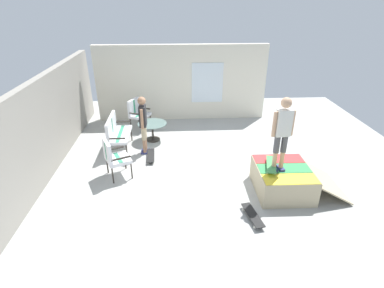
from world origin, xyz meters
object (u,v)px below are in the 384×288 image
at_px(skate_ramp, 284,179).
at_px(skateboard_on_ramp, 271,165).
at_px(patio_chair_by_wall, 113,155).
at_px(person_skater, 283,129).
at_px(patio_bench, 116,131).
at_px(patio_table, 152,128).
at_px(person_watching, 143,121).
at_px(patio_chair_near_house, 137,111).
at_px(skateboard_by_bench, 151,156).
at_px(skateboard_spare, 253,215).

distance_m(skate_ramp, skateboard_on_ramp, 0.52).
relative_size(patio_chair_by_wall, person_skater, 0.61).
height_order(patio_bench, patio_table, patio_bench).
height_order(patio_table, person_watching, person_watching).
bearing_deg(patio_bench, skateboard_on_ramp, -120.92).
height_order(skate_ramp, patio_bench, patio_bench).
xyz_separation_m(skate_ramp, patio_bench, (2.35, 4.21, 0.31)).
distance_m(patio_chair_by_wall, patio_table, 2.29).
height_order(patio_chair_by_wall, patio_table, patio_chair_by_wall).
relative_size(patio_bench, patio_table, 1.40).
bearing_deg(patio_chair_near_house, skateboard_by_bench, -165.22).
bearing_deg(person_skater, patio_bench, 58.98).
height_order(person_skater, skateboard_spare, person_skater).
bearing_deg(skate_ramp, patio_bench, 60.85).
relative_size(patio_chair_near_house, skateboard_on_ramp, 1.24).
relative_size(patio_table, skateboard_by_bench, 1.11).
distance_m(patio_chair_by_wall, person_watching, 1.49).
xyz_separation_m(skate_ramp, skateboard_by_bench, (1.75, 3.19, -0.22)).
xyz_separation_m(person_skater, skateboard_by_bench, (1.80, 2.98, -1.51)).
distance_m(patio_chair_near_house, person_skater, 5.44).
relative_size(person_watching, skateboard_spare, 2.04).
bearing_deg(skateboard_spare, patio_chair_near_house, 30.15).
distance_m(patio_bench, skateboard_by_bench, 1.29).
xyz_separation_m(skate_ramp, patio_chair_by_wall, (0.83, 4.02, 0.31)).
height_order(person_watching, skateboard_on_ramp, person_watching).
bearing_deg(skateboard_by_bench, skateboard_spare, -139.99).
bearing_deg(skateboard_by_bench, skate_ramp, -118.69).
xyz_separation_m(patio_chair_by_wall, person_skater, (-0.88, -3.80, 0.98)).
height_order(skateboard_by_bench, skateboard_on_ramp, skateboard_on_ramp).
bearing_deg(patio_table, person_skater, -135.25).
bearing_deg(patio_table, skateboard_spare, -149.83).
distance_m(patio_chair_by_wall, person_skater, 4.03).
xyz_separation_m(patio_chair_near_house, person_watching, (-1.82, -0.40, 0.37)).
height_order(skate_ramp, skateboard_on_ramp, skateboard_on_ramp).
xyz_separation_m(skateboard_by_bench, skateboard_on_ramp, (-1.72, -2.86, 0.62)).
height_order(skate_ramp, person_watching, person_watching).
height_order(patio_chair_near_house, person_watching, person_watching).
xyz_separation_m(patio_table, skateboard_by_bench, (-1.21, -0.01, -0.32)).
bearing_deg(skateboard_on_ramp, skateboard_spare, 148.42).
xyz_separation_m(patio_table, skateboard_spare, (-3.90, -2.27, -0.32)).
bearing_deg(patio_bench, person_skater, -121.02).
bearing_deg(patio_chair_by_wall, patio_bench, 6.94).
relative_size(patio_bench, skateboard_on_ramp, 1.52).
bearing_deg(person_skater, skateboard_by_bench, 58.84).
bearing_deg(skateboard_spare, patio_chair_by_wall, 60.11).
bearing_deg(skateboard_on_ramp, person_skater, -124.18).
relative_size(patio_table, person_watching, 0.54).
bearing_deg(person_skater, patio_chair_by_wall, 76.95).
height_order(skate_ramp, skateboard_spare, skate_ramp).
distance_m(person_watching, skateboard_by_bench, 0.99).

